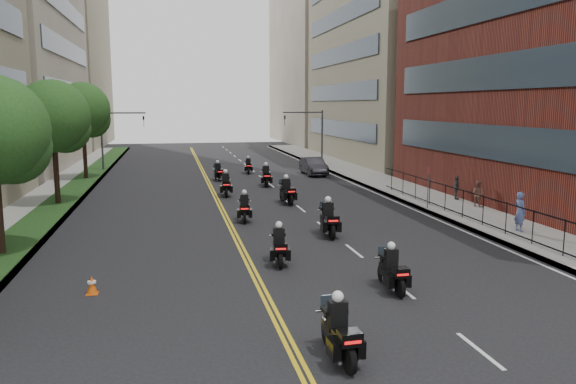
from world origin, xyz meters
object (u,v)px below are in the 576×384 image
Objects in this scene: motorcycle_3 at (328,220)px; motorcycle_8 at (218,173)px; pedestrian_b at (478,194)px; motorcycle_2 at (279,247)px; motorcycle_4 at (244,209)px; parked_sedan at (313,166)px; motorcycle_9 at (248,167)px; motorcycle_0 at (339,334)px; motorcycle_6 at (226,185)px; motorcycle_7 at (266,177)px; pedestrian_c at (456,188)px; traffic_cone at (92,285)px; motorcycle_5 at (287,192)px; pedestrian_a at (520,212)px; motorcycle_1 at (392,272)px.

motorcycle_3 is 1.14× the size of motorcycle_8.
pedestrian_b is at bearing 27.92° from motorcycle_3.
motorcycle_2 is at bearing -124.12° from motorcycle_3.
motorcycle_4 is 0.49× the size of parked_sedan.
motorcycle_9 is at bearing 94.28° from motorcycle_3.
motorcycle_6 is (-0.27, 25.47, 0.04)m from motorcycle_0.
motorcycle_7 is 14.25m from pedestrian_c.
motorcycle_4 reaches higher than traffic_cone.
motorcycle_5 is 10.88m from pedestrian_c.
traffic_cone is (-9.49, -31.31, -0.32)m from motorcycle_9.
motorcycle_2 is 1.18× the size of pedestrian_a.
motorcycle_2 is 28.14m from parked_sedan.
motorcycle_7 is 20.51m from pedestrian_a.
motorcycle_4 is at bearing -99.22° from motorcycle_7.
motorcycle_9 is at bearing 14.98° from pedestrian_a.
motorcycle_2 is 0.48× the size of parked_sedan.
pedestrian_c reaches higher than traffic_cone.
motorcycle_4 is 1.01× the size of motorcycle_8.
traffic_cone is at bearing -110.67° from motorcycle_8.
motorcycle_1 is 0.91× the size of motorcycle_6.
pedestrian_b reaches higher than parked_sedan.
motorcycle_2 reaches higher than pedestrian_c.
motorcycle_0 is at bearing -82.95° from motorcycle_4.
pedestrian_c is (11.01, -17.51, 0.28)m from motorcycle_9.
motorcycle_6 is 20.18m from traffic_cone.
motorcycle_6 is at bearing 126.25° from motorcycle_5.
traffic_cone is at bearing 145.16° from pedestrian_c.
parked_sedan is 32.76m from traffic_cone.
motorcycle_3 is 11.78m from traffic_cone.
motorcycle_7 is 1.63× the size of pedestrian_c.
motorcycle_8 is 8.81m from parked_sedan.
motorcycle_0 is 37.72m from motorcycle_9.
motorcycle_4 is (-0.28, 8.36, 0.00)m from motorcycle_2.
pedestrian_b is (5.50, -17.90, 0.16)m from parked_sedan.
motorcycle_2 is (-3.09, 3.93, 0.01)m from motorcycle_1.
motorcycle_6 is 16.29m from pedestrian_b.
pedestrian_a is at bearing 39.67° from motorcycle_0.
motorcycle_0 is 24.46m from pedestrian_c.
pedestrian_c is at bearing 55.97° from motorcycle_1.
pedestrian_b is at bearing 28.70° from traffic_cone.
motorcycle_0 is 1.03× the size of motorcycle_2.
parked_sedan is at bearing 80.71° from motorcycle_3.
motorcycle_2 is at bearing -85.36° from motorcycle_6.
pedestrian_b is (14.08, -15.88, 0.27)m from motorcycle_8.
motorcycle_1 is 21.16m from motorcycle_6.
motorcycle_3 reaches higher than traffic_cone.
motorcycle_0 is at bearing -101.39° from motorcycle_3.
pedestrian_a is at bearing -54.02° from motorcycle_5.
motorcycle_2 is 0.90× the size of motorcycle_5.
motorcycle_5 is at bearing 103.26° from pedestrian_c.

